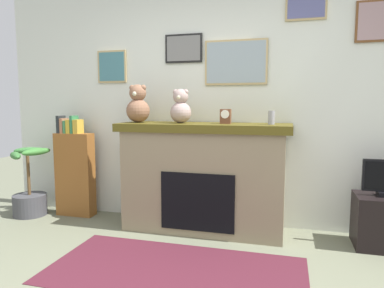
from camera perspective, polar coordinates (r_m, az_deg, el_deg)
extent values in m
cube|color=silver|center=(3.82, 5.51, 6.61)|extent=(5.20, 0.12, 2.60)
cube|color=tan|center=(3.75, 7.10, 12.99)|extent=(0.65, 0.02, 0.46)
cube|color=#8A9AA3|center=(3.74, 7.08, 13.01)|extent=(0.61, 0.00, 0.42)
cube|color=tan|center=(4.20, -12.82, 12.11)|extent=(0.35, 0.02, 0.36)
cube|color=#3F727D|center=(4.19, -12.89, 12.12)|extent=(0.31, 0.00, 0.32)
cube|color=tan|center=(3.81, 17.99, 20.66)|extent=(0.39, 0.02, 0.29)
cube|color=slate|center=(3.80, 18.00, 20.71)|extent=(0.35, 0.00, 0.25)
cube|color=black|center=(3.90, -1.37, 15.20)|extent=(0.41, 0.02, 0.30)
cube|color=slate|center=(3.88, -1.41, 15.23)|extent=(0.37, 0.00, 0.26)
cube|color=brown|center=(3.84, 27.18, 17.27)|extent=(0.29, 0.02, 0.38)
cube|color=gray|center=(3.82, 27.21, 17.30)|extent=(0.25, 0.00, 0.34)
cube|color=#837559|center=(3.62, 1.93, -5.99)|extent=(1.60, 0.54, 1.02)
cube|color=#4C4213|center=(3.54, 1.96, 2.72)|extent=(1.72, 0.60, 0.08)
cube|color=black|center=(3.39, 0.83, -9.42)|extent=(0.72, 0.02, 0.56)
cube|color=brown|center=(4.30, -18.40, -4.71)|extent=(0.44, 0.16, 0.96)
cube|color=#212627|center=(4.33, -20.46, 3.00)|extent=(0.04, 0.13, 0.20)
cube|color=#A06648|center=(4.30, -19.98, 2.80)|extent=(0.04, 0.13, 0.17)
cube|color=#387547|center=(4.28, -19.54, 2.63)|extent=(0.03, 0.13, 0.15)
cube|color=gold|center=(4.25, -19.04, 2.70)|extent=(0.05, 0.13, 0.16)
cube|color=#2C6F45|center=(4.23, -18.53, 3.01)|extent=(0.03, 0.13, 0.20)
cube|color=gold|center=(4.20, -17.94, 2.71)|extent=(0.06, 0.13, 0.16)
cylinder|color=#3F3F44|center=(4.57, -24.75, -8.93)|extent=(0.37, 0.37, 0.24)
cylinder|color=brown|center=(4.49, -24.98, -4.24)|extent=(0.04, 0.04, 0.52)
ellipsoid|color=#387631|center=(4.31, -23.88, -1.15)|extent=(0.19, 0.37, 0.08)
ellipsoid|color=#387336|center=(4.62, -24.75, -0.97)|extent=(0.36, 0.27, 0.08)
ellipsoid|color=#366C33|center=(4.44, -26.68, -1.68)|extent=(0.34, 0.31, 0.08)
cube|color=#4A1A27|center=(2.91, -2.72, -19.70)|extent=(2.00, 0.99, 0.01)
cylinder|color=gray|center=(3.42, 12.73, 4.19)|extent=(0.06, 0.06, 0.13)
cube|color=brown|center=(3.47, 5.46, 4.46)|extent=(0.10, 0.07, 0.14)
cylinder|color=white|center=(3.43, 5.35, 4.83)|extent=(0.08, 0.01, 0.08)
sphere|color=brown|center=(3.74, -8.72, 5.34)|extent=(0.25, 0.25, 0.25)
sphere|color=brown|center=(3.74, -8.77, 8.17)|extent=(0.18, 0.18, 0.18)
sphere|color=brown|center=(3.77, -9.66, 8.95)|extent=(0.06, 0.06, 0.06)
sphere|color=brown|center=(3.72, -7.91, 9.01)|extent=(0.06, 0.06, 0.06)
sphere|color=beige|center=(3.68, -9.22, 8.06)|extent=(0.05, 0.05, 0.05)
sphere|color=#A48A84|center=(3.57, -1.85, 5.11)|extent=(0.21, 0.21, 0.21)
sphere|color=#A48A84|center=(3.57, -1.86, 7.69)|extent=(0.15, 0.15, 0.15)
sphere|color=#A48A84|center=(3.59, -2.69, 8.41)|extent=(0.05, 0.05, 0.05)
sphere|color=#A48A84|center=(3.56, -1.02, 8.44)|extent=(0.05, 0.05, 0.05)
sphere|color=beige|center=(3.52, -2.15, 7.58)|extent=(0.05, 0.05, 0.05)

